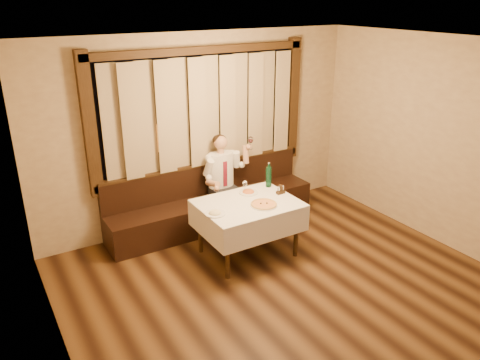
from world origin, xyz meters
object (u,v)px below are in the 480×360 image
pizza (264,204)px  banquette (212,205)px  pasta_red (248,191)px  seated_man (224,174)px  green_bottle (269,176)px  cruet_caddy (281,190)px  dining_table (248,210)px  pasta_cream (215,212)px

pizza → banquette: bearing=95.8°
pasta_red → seated_man: size_ratio=0.19×
pizza → green_bottle: size_ratio=0.99×
cruet_caddy → banquette: bearing=114.5°
pasta_red → seated_man: (-0.00, 0.68, 0.01)m
cruet_caddy → dining_table: bearing=178.6°
pasta_cream → green_bottle: bearing=20.6°
green_bottle → seated_man: (-0.37, 0.63, -0.10)m
cruet_caddy → pasta_red: bearing=143.0°
pasta_cream → cruet_caddy: size_ratio=1.95×
pasta_red → cruet_caddy: size_ratio=2.03×
pasta_cream → cruet_caddy: cruet_caddy is taller
pasta_cream → green_bottle: size_ratio=0.70×
pasta_cream → cruet_caddy: 1.07m
green_bottle → pasta_cream: bearing=-159.4°
pizza → pasta_red: pasta_red is taller
banquette → pizza: bearing=-84.2°
pasta_red → pasta_cream: size_ratio=1.04×
cruet_caddy → green_bottle: bearing=86.7°
seated_man → pasta_red: bearing=-89.7°
dining_table → green_bottle: 0.67m
dining_table → pasta_cream: 0.56m
pasta_red → cruet_caddy: cruet_caddy is taller
green_bottle → cruet_caddy: green_bottle is taller
pizza → pasta_cream: 0.66m
banquette → seated_man: bearing=-28.3°
banquette → dining_table: banquette is taller
dining_table → pizza: pizza is taller
pasta_red → cruet_caddy: 0.44m
banquette → cruet_caddy: size_ratio=24.98×
dining_table → cruet_caddy: 0.55m
pasta_red → pasta_cream: (-0.70, -0.35, -0.00)m
pasta_red → green_bottle: 0.38m
pizza → green_bottle: 0.65m
cruet_caddy → seated_man: size_ratio=0.09×
dining_table → pasta_red: bearing=57.1°
pasta_cream → banquette: bearing=64.5°
dining_table → seated_man: (0.16, 0.93, 0.16)m
pizza → cruet_caddy: cruet_caddy is taller
green_bottle → seated_man: seated_man is taller
pizza → pasta_cream: pasta_cream is taller
banquette → green_bottle: size_ratio=9.00×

